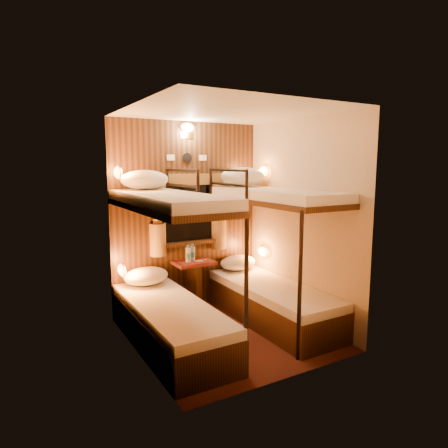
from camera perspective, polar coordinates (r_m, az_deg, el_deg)
floor at (r=4.59m, az=0.53°, el=-15.49°), size 2.10×2.10×0.00m
ceiling at (r=4.23m, az=0.57°, el=15.78°), size 2.10×2.10×0.00m
wall_back at (r=5.17m, az=-5.34°, el=1.06°), size 2.40×0.00×2.40m
wall_front at (r=3.39m, az=9.55°, el=-2.89°), size 2.40×0.00×2.40m
wall_left at (r=3.84m, az=-12.44°, el=-1.65°), size 0.00×2.40×2.40m
wall_right at (r=4.82m, az=10.87°, el=0.42°), size 0.00×2.40×2.40m
back_panel at (r=5.15m, az=-5.27°, el=1.05°), size 2.00×0.03×2.40m
bunk_left at (r=4.18m, az=-7.77°, el=-9.80°), size 0.72×1.90×1.82m
bunk_right at (r=4.79m, az=6.88°, el=-7.40°), size 0.72×1.90×1.82m
window at (r=5.13m, az=-5.13°, el=0.80°), size 1.00×0.12×0.79m
curtains at (r=5.09m, az=-4.98°, el=1.68°), size 1.10×0.22×1.00m
back_fixtures at (r=5.09m, az=-5.26°, el=12.75°), size 0.54×0.09×0.48m
reading_lamps at (r=4.85m, az=-3.63°, el=1.08°), size 2.00×0.20×1.25m
table at (r=5.15m, az=-4.29°, el=-7.88°), size 0.50×0.34×0.66m
bottle_left at (r=5.02m, az=-5.17°, el=-4.43°), size 0.06×0.06×0.22m
bottle_right at (r=5.09m, az=-4.52°, el=-4.23°), size 0.06×0.06×0.22m
sachet_a at (r=5.09m, az=-3.52°, el=-5.28°), size 0.09×0.07×0.01m
sachet_b at (r=5.15m, az=-2.88°, el=-5.14°), size 0.08×0.08×0.00m
pillow_lower_left at (r=4.83m, az=-11.07°, el=-7.31°), size 0.53×0.38×0.21m
pillow_lower_right at (r=5.40m, az=2.01°, el=-5.52°), size 0.51×0.36×0.20m
pillow_upper_left at (r=4.61m, az=-11.28°, el=6.24°), size 0.55×0.39×0.22m
pillow_upper_right at (r=5.16m, az=2.67°, el=6.76°), size 0.62×0.44×0.24m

